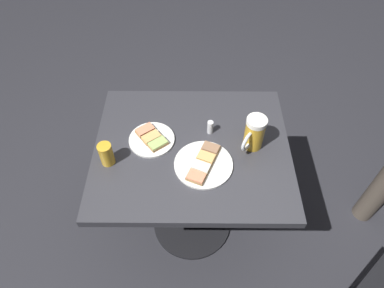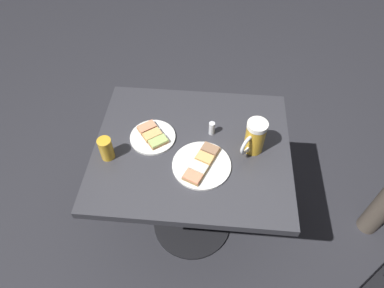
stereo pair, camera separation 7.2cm
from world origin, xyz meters
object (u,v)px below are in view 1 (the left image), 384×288
plate_near (152,139)px  beer_mug (254,133)px  plate_far (203,164)px  beer_glass_small (106,154)px  salt_shaker (210,127)px

plate_near → beer_mug: 0.43m
plate_far → beer_glass_small: bearing=-2.1°
plate_far → beer_mug: 0.24m
plate_near → beer_glass_small: (0.17, 0.11, 0.04)m
plate_far → plate_near: bearing=-30.5°
beer_mug → beer_glass_small: bearing=8.7°
plate_far → salt_shaker: 0.18m
beer_mug → salt_shaker: 0.19m
beer_mug → beer_glass_small: beer_mug is taller
salt_shaker → plate_far: bearing=80.1°
beer_mug → salt_shaker: (0.17, -0.07, -0.05)m
beer_glass_small → plate_near: bearing=-145.4°
beer_mug → plate_near: bearing=-3.4°
beer_mug → beer_glass_small: size_ratio=1.52×
plate_far → salt_shaker: salt_shaker is taller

